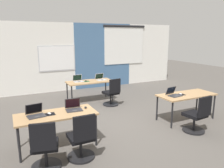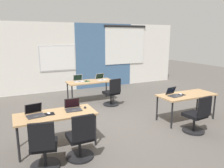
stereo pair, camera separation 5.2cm
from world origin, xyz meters
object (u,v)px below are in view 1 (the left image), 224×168
object	(u,v)px
desk_near_right	(187,96)
chair_near_left_end	(45,150)
chair_near_right_inner	(197,117)
chair_near_left_inner	(82,140)
mouse_far_left	(86,81)
mouse_near_left_inner	(86,107)
desk_near_left	(56,117)
laptop_far_left	(78,80)
desk_far_center	(90,83)
laptop_far_right	(101,79)
laptop_near_right_inner	(174,94)
chair_far_right	(112,94)
mouse_near_right_inner	(181,94)
laptop_near_left_end	(35,114)
mouse_near_left_end	(49,113)
laptop_near_left_inner	(74,108)

from	to	relation	value
desk_near_right	chair_near_left_end	size ratio (longest dim) A/B	1.74
chair_near_left_end	chair_near_right_inner	bearing A→B (deg)	-167.33
chair_near_left_end	chair_near_left_inner	size ratio (longest dim) A/B	1.00
mouse_far_left	mouse_near_left_inner	xyz separation A→B (m)	(-0.96, -2.74, -0.00)
mouse_near_left_inner	desk_near_left	bearing A→B (deg)	-173.46
desk_near_right	laptop_far_left	distance (m)	3.60
desk_far_center	mouse_far_left	size ratio (longest dim) A/B	14.55
mouse_near_left_inner	laptop_far_right	bearing A→B (deg)	61.12
desk_near_left	laptop_near_right_inner	world-z (taller)	laptop_near_right_inner
laptop_near_right_inner	desk_near_right	bearing A→B (deg)	-13.72
laptop_near_right_inner	chair_near_left_inner	bearing A→B (deg)	-174.26
mouse_near_left_inner	laptop_near_right_inner	xyz separation A→B (m)	(2.42, -0.04, 0.03)
laptop_far_right	chair_far_right	distance (m)	0.92
laptop_far_right	desk_near_left	bearing A→B (deg)	-134.90
mouse_near_right_inner	laptop_near_left_end	bearing A→B (deg)	179.70
chair_near_left_end	mouse_near_left_inner	distance (m)	1.34
mouse_far_left	chair_near_right_inner	size ratio (longest dim) A/B	0.12
chair_near_left_end	chair_near_left_inner	xyz separation A→B (m)	(0.66, 0.04, 0.00)
desk_near_right	mouse_near_left_end	xyz separation A→B (m)	(-3.63, 0.02, 0.08)
laptop_far_left	chair_near_right_inner	bearing A→B (deg)	-66.36
laptop_near_left_end	mouse_near_left_inner	world-z (taller)	laptop_near_left_end
mouse_far_left	mouse_near_right_inner	bearing A→B (deg)	-58.47
laptop_far_left	chair_far_right	distance (m)	1.30
laptop_near_right_inner	mouse_near_right_inner	world-z (taller)	laptop_near_right_inner
laptop_near_left_end	laptop_near_right_inner	world-z (taller)	laptop_near_left_end
laptop_far_right	laptop_near_left_inner	bearing A→B (deg)	-130.40
mouse_near_left_end	chair_near_left_end	world-z (taller)	chair_near_left_end
laptop_near_right_inner	mouse_near_right_inner	distance (m)	0.24
laptop_near_left_inner	laptop_near_left_end	bearing A→B (deg)	-174.09
desk_near_right	laptop_far_right	size ratio (longest dim) A/B	4.36
laptop_far_right	mouse_near_right_inner	size ratio (longest dim) A/B	3.65
desk_near_right	chair_far_right	xyz separation A→B (m)	(-1.28, 2.01, -0.28)
laptop_near_left_end	mouse_far_left	world-z (taller)	laptop_near_left_end
mouse_near_left_inner	laptop_near_right_inner	world-z (taller)	laptop_near_right_inner
desk_far_center	chair_far_right	world-z (taller)	chair_far_right
desk_near_left	laptop_near_right_inner	bearing A→B (deg)	0.68
mouse_near_right_inner	laptop_far_left	bearing A→B (deg)	124.30
mouse_near_right_inner	laptop_near_left_inner	bearing A→B (deg)	179.06
mouse_near_left_inner	laptop_near_left_end	bearing A→B (deg)	-178.76
chair_near_left_inner	desk_far_center	bearing A→B (deg)	-113.27
desk_near_left	laptop_near_right_inner	size ratio (longest dim) A/B	4.28
desk_near_left	chair_near_left_inner	distance (m)	0.80
mouse_near_left_end	laptop_near_right_inner	distance (m)	3.21
laptop_near_right_inner	mouse_near_left_inner	bearing A→B (deg)	170.29
laptop_near_right_inner	chair_near_right_inner	world-z (taller)	laptop_near_right_inner
mouse_near_left_inner	chair_far_right	distance (m)	2.52
laptop_far_left	laptop_near_right_inner	size ratio (longest dim) A/B	0.91
desk_near_right	desk_far_center	xyz separation A→B (m)	(-1.75, 2.80, 0.00)
chair_far_right	chair_near_left_end	bearing A→B (deg)	38.84
laptop_near_left_inner	chair_near_left_inner	world-z (taller)	laptop_near_left_inner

